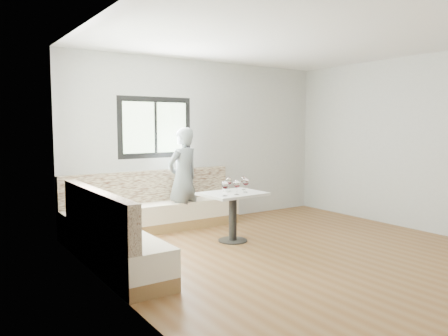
{
  "coord_description": "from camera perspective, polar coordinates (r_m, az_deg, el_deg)",
  "views": [
    {
      "loc": [
        -3.97,
        -4.08,
        1.68
      ],
      "look_at": [
        -0.47,
        1.12,
        1.07
      ],
      "focal_mm": 35.0,
      "sensor_mm": 36.0,
      "label": 1
    }
  ],
  "objects": [
    {
      "name": "person",
      "position": [
        7.1,
        -5.38,
        -1.38
      ],
      "size": [
        0.68,
        0.53,
        1.65
      ],
      "primitive_type": "imported",
      "rotation": [
        0.0,
        0.0,
        3.39
      ],
      "color": "slate",
      "rests_on": "ground"
    },
    {
      "name": "wine_glass_e",
      "position": [
        6.57,
        2.61,
        -1.58
      ],
      "size": [
        0.1,
        0.1,
        0.21
      ],
      "color": "white",
      "rests_on": "table"
    },
    {
      "name": "wine_glass_a",
      "position": [
        5.99,
        0.13,
        -2.28
      ],
      "size": [
        0.1,
        0.1,
        0.21
      ],
      "color": "white",
      "rests_on": "table"
    },
    {
      "name": "olive_ramekin",
      "position": [
        6.37,
        0.27,
        -2.97
      ],
      "size": [
        0.1,
        0.1,
        0.04
      ],
      "color": "white",
      "rests_on": "table"
    },
    {
      "name": "wine_glass_d",
      "position": [
        6.42,
        0.65,
        -1.75
      ],
      "size": [
        0.1,
        0.1,
        0.21
      ],
      "color": "white",
      "rests_on": "table"
    },
    {
      "name": "room",
      "position": [
        5.7,
        9.14,
        2.78
      ],
      "size": [
        5.01,
        5.01,
        2.81
      ],
      "color": "brown",
      "rests_on": "ground"
    },
    {
      "name": "banquette",
      "position": [
        6.34,
        -11.14,
        -6.85
      ],
      "size": [
        2.9,
        2.8,
        0.95
      ],
      "color": "brown",
      "rests_on": "ground"
    },
    {
      "name": "wine_glass_b",
      "position": [
        6.1,
        1.7,
        -2.13
      ],
      "size": [
        0.1,
        0.1,
        0.21
      ],
      "color": "white",
      "rests_on": "table"
    },
    {
      "name": "table",
      "position": [
        6.35,
        1.16,
        -4.83
      ],
      "size": [
        0.91,
        0.72,
        0.72
      ],
      "rotation": [
        0.0,
        0.0,
        0.05
      ],
      "color": "black",
      "rests_on": "ground"
    },
    {
      "name": "wine_glass_c",
      "position": [
        6.32,
        2.85,
        -1.86
      ],
      "size": [
        0.1,
        0.1,
        0.21
      ],
      "color": "white",
      "rests_on": "table"
    }
  ]
}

